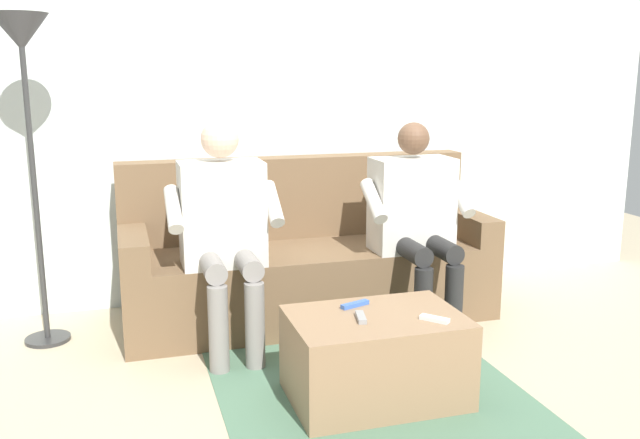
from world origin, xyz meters
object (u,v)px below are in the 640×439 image
Objects in this scene: person_left_seated at (416,214)px; remote_gray at (361,317)px; remote_blue at (355,304)px; couch at (307,263)px; person_right_seated at (224,222)px; remote_white at (435,319)px; coffee_table at (375,357)px; floor_lamp at (24,67)px.

remote_gray is at bearing 52.79° from person_left_seated.
remote_gray is at bearing 60.14° from remote_blue.
person_right_seated is at bearing 32.07° from couch.
person_right_seated is (1.08, -0.01, 0.02)m from person_left_seated.
person_left_seated reaches higher than remote_gray.
remote_blue is 1.13× the size of remote_white.
remote_white is at bearing 128.97° from person_right_seated.
coffee_table is 0.22m from remote_gray.
couch is at bearing -112.17° from remote_blue.
coffee_table is at bearing 142.22° from floor_lamp.
remote_gray is 0.17m from remote_blue.
person_right_seated is (0.54, 0.34, 0.36)m from couch.
floor_lamp is (1.40, -1.17, 1.06)m from remote_gray.
couch is 17.02× the size of remote_gray.
couch is at bearing -32.83° from person_left_seated.
remote_white is at bearing 99.67° from couch.
couch is 1.79× the size of person_right_seated.
person_right_seated is 0.99m from remote_gray.
coffee_table is 6.02× the size of remote_gray.
remote_gray and remote_blue have the same top height.
person_right_seated reaches higher than remote_gray.
coffee_table is 2.26m from floor_lamp.
person_right_seated is 0.87m from remote_blue.
floor_lamp is (0.94, -0.34, 0.79)m from person_right_seated.
coffee_table is at bearing 90.44° from remote_blue.
coffee_table is 5.24× the size of remote_blue.
person_right_seated is at bearing 159.97° from floor_lamp.
remote_blue is (0.05, -0.14, 0.21)m from coffee_table.
remote_gray is 2.11m from floor_lamp.
person_left_seated is 0.92m from remote_blue.
person_right_seated is at bearing 178.35° from remote_white.
couch is 1.24× the size of floor_lamp.
coffee_table is 0.25m from remote_blue.
remote_white is 2.38m from floor_lamp.
remote_white is at bearing 142.96° from floor_lamp.
floor_lamp is at bearing -20.03° from person_right_seated.
remote_gray is (0.08, 1.17, 0.08)m from couch.
coffee_table is at bearing 55.72° from person_left_seated.
floor_lamp is (1.70, -1.28, 1.06)m from remote_white.
remote_white is (-0.76, 0.94, -0.28)m from person_right_seated.
person_left_seated is 2.20m from floor_lamp.
floor_lamp is (1.43, -1.01, 1.06)m from remote_blue.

